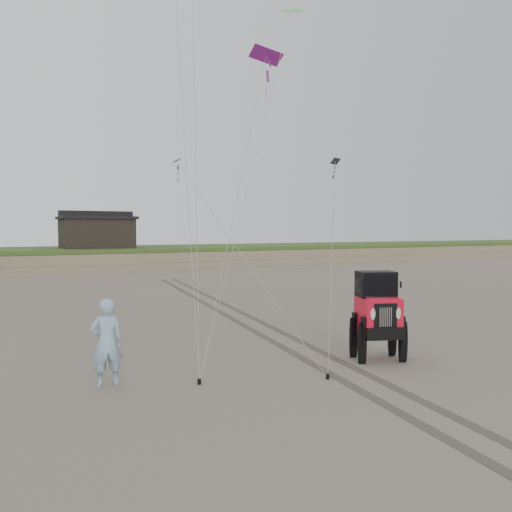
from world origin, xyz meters
The scene contains 9 objects.
ground centered at (0.00, 0.00, 0.00)m, with size 160.00×160.00×0.00m, color #6B6054.
dune_ridge centered at (0.00, 37.50, 0.82)m, with size 160.00×14.25×1.73m.
cabin centered at (2.00, 37.00, 3.24)m, with size 6.40×5.40×3.35m.
jeep centered at (2.24, -0.11, 0.92)m, with size 2.12×4.91×1.83m, color red, non-canonical shape.
man centered at (-4.39, 0.99, 0.95)m, with size 0.69×0.45×1.90m, color #80A8C6.
kite_flock centered at (2.99, 7.92, 10.76)m, with size 6.14×7.31×8.83m.
stake_main centered at (-2.59, 0.15, 0.06)m, with size 0.08×0.08×0.12m, color black.
stake_aux centered at (0.11, -0.85, 0.06)m, with size 0.08×0.08×0.12m, color black.
tire_tracks centered at (2.00, 8.00, 0.00)m, with size 5.22×29.74×0.01m.
Camera 1 is at (-6.54, -9.87, 3.36)m, focal length 35.00 mm.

